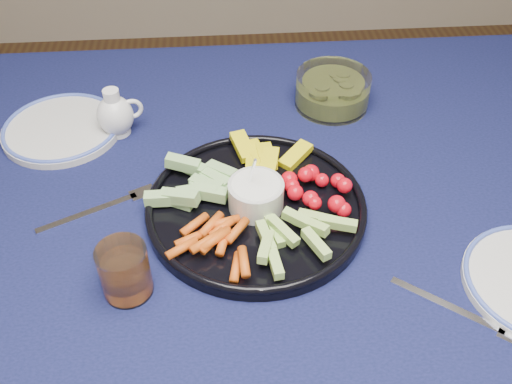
{
  "coord_description": "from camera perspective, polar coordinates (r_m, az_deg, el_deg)",
  "views": [
    {
      "loc": [
        0.03,
        -0.58,
        1.36
      ],
      "look_at": [
        0.07,
        0.02,
        0.79
      ],
      "focal_mm": 40.0,
      "sensor_mm": 36.0,
      "label": 1
    }
  ],
  "objects": [
    {
      "name": "dining_table",
      "position": [
        0.91,
        -4.45,
        -7.13
      ],
      "size": [
        1.67,
        1.07,
        0.75
      ],
      "color": "#4A2B18",
      "rests_on": "ground"
    },
    {
      "name": "crudite_platter",
      "position": [
        0.84,
        -0.16,
        -1.18
      ],
      "size": [
        0.33,
        0.33,
        0.11
      ],
      "color": "black",
      "rests_on": "dining_table"
    },
    {
      "name": "creamer_pitcher",
      "position": [
        1.02,
        -13.84,
        7.51
      ],
      "size": [
        0.08,
        0.06,
        0.09
      ],
      "color": "white",
      "rests_on": "dining_table"
    },
    {
      "name": "pickle_bowl",
      "position": [
        1.07,
        7.64,
        9.92
      ],
      "size": [
        0.14,
        0.14,
        0.06
      ],
      "color": "white",
      "rests_on": "dining_table"
    },
    {
      "name": "juice_tumbler",
      "position": [
        0.76,
        -12.94,
        -7.95
      ],
      "size": [
        0.07,
        0.07,
        0.08
      ],
      "color": "white",
      "rests_on": "dining_table"
    },
    {
      "name": "fork_left",
      "position": [
        0.89,
        -14.62,
        -1.39
      ],
      "size": [
        0.17,
        0.1,
        0.0
      ],
      "color": "white",
      "rests_on": "dining_table"
    },
    {
      "name": "fork_right",
      "position": [
        0.78,
        20.55,
        -11.58
      ],
      "size": [
        0.15,
        0.12,
        0.0
      ],
      "color": "white",
      "rests_on": "dining_table"
    },
    {
      "name": "side_plate_extra",
      "position": [
        1.06,
        -18.84,
        6.07
      ],
      "size": [
        0.21,
        0.21,
        0.02
      ],
      "color": "silver",
      "rests_on": "dining_table"
    }
  ]
}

